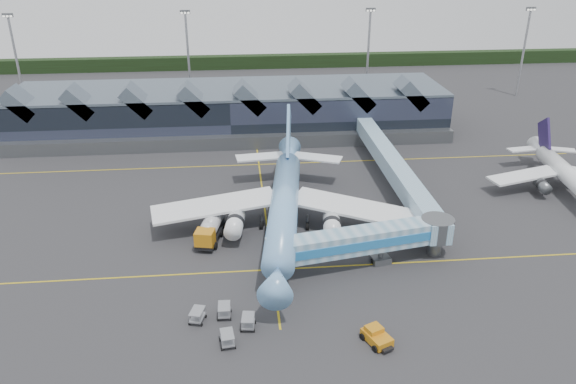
{
  "coord_description": "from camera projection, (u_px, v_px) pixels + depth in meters",
  "views": [
    {
      "loc": [
        -3.84,
        -68.75,
        39.12
      ],
      "look_at": [
        3.19,
        4.6,
        5.0
      ],
      "focal_mm": 35.0,
      "sensor_mm": 36.0,
      "label": 1
    }
  ],
  "objects": [
    {
      "name": "pushback_tug",
      "position": [
        377.0,
        336.0,
        58.68
      ],
      "size": [
        3.32,
        4.06,
        1.63
      ],
      "rotation": [
        0.0,
        0.0,
        0.41
      ],
      "color": "#C07612",
      "rests_on": "ground"
    },
    {
      "name": "main_airliner",
      "position": [
        284.0,
        202.0,
        80.01
      ],
      "size": [
        38.55,
        44.69,
        14.36
      ],
      "rotation": [
        0.0,
        0.0,
        -0.13
      ],
      "color": "#73B2E9",
      "rests_on": "ground"
    },
    {
      "name": "regional_jet",
      "position": [
        566.0,
        173.0,
        92.49
      ],
      "size": [
        25.89,
        28.4,
        9.74
      ],
      "rotation": [
        0.0,
        0.0,
        -0.11
      ],
      "color": "white",
      "rests_on": "ground"
    },
    {
      "name": "ground",
      "position": [
        269.0,
        239.0,
        78.87
      ],
      "size": [
        260.0,
        260.0,
        0.0
      ],
      "primitive_type": "plane",
      "color": "#2C2C2F",
      "rests_on": "ground"
    },
    {
      "name": "taxi_stripes",
      "position": [
        265.0,
        207.0,
        87.9
      ],
      "size": [
        120.0,
        60.0,
        0.01
      ],
      "color": "gold",
      "rests_on": "ground"
    },
    {
      "name": "tree_line_far",
      "position": [
        246.0,
        62.0,
        177.39
      ],
      "size": [
        260.0,
        4.0,
        4.0
      ],
      "primitive_type": "cube",
      "color": "black",
      "rests_on": "ground"
    },
    {
      "name": "light_masts",
      "position": [
        340.0,
        57.0,
        132.17
      ],
      "size": [
        132.4,
        42.56,
        22.45
      ],
      "color": "gray",
      "rests_on": "ground"
    },
    {
      "name": "fuel_truck",
      "position": [
        212.0,
        225.0,
        78.69
      ],
      "size": [
        4.4,
        10.0,
        3.33
      ],
      "rotation": [
        0.0,
        0.0,
        -0.22
      ],
      "color": "black",
      "rests_on": "ground"
    },
    {
      "name": "jet_bridge",
      "position": [
        374.0,
        239.0,
        71.4
      ],
      "size": [
        24.98,
        8.08,
        5.39
      ],
      "rotation": [
        0.0,
        0.0,
        0.19
      ],
      "color": "#72A2BF",
      "rests_on": "ground"
    },
    {
      "name": "terminal",
      "position": [
        230.0,
        110.0,
        119.16
      ],
      "size": [
        90.0,
        22.25,
        12.52
      ],
      "color": "black",
      "rests_on": "ground"
    },
    {
      "name": "baggage_carts",
      "position": [
        224.0,
        321.0,
        60.87
      ],
      "size": [
        7.34,
        7.01,
        1.46
      ],
      "rotation": [
        0.0,
        0.0,
        -0.12
      ],
      "color": "#9B9DA4",
      "rests_on": "ground"
    }
  ]
}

